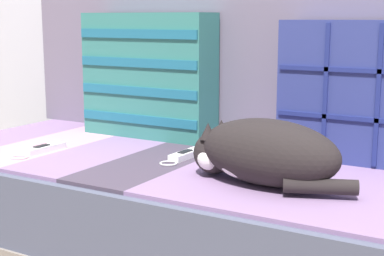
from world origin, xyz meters
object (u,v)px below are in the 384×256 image
Objects in this scene: sleeping_cat at (261,153)px; couch at (203,222)px; throw_pillow_striped at (149,75)px; game_remote_far at (42,149)px; game_remote_near at (186,155)px; throw_pillow_quilted at (358,92)px.

couch is at bearing 147.62° from sleeping_cat.
throw_pillow_striped reaches higher than game_remote_far.
sleeping_cat is 0.69m from game_remote_far.
sleeping_cat is 2.23× the size of game_remote_near.
game_remote_near is 0.43m from game_remote_far.
throw_pillow_striped is 0.39m from game_remote_near.
sleeping_cat reaches higher than game_remote_far.
throw_pillow_quilted is at bearing 23.92° from game_remote_far.
sleeping_cat is at bearing -24.66° from game_remote_near.
throw_pillow_quilted is 0.39m from sleeping_cat.
throw_pillow_striped reaches higher than couch.
couch is 9.12× the size of game_remote_far.
throw_pillow_striped is 1.06× the size of sleeping_cat.
throw_pillow_quilted reaches higher than couch.
throw_pillow_striped reaches higher than sleeping_cat.
game_remote_far is (-0.45, -0.17, 0.20)m from couch.
sleeping_cat reaches higher than game_remote_near.
game_remote_far is at bearing -109.93° from throw_pillow_striped.
throw_pillow_quilted is 0.50m from game_remote_near.
couch is 4.07× the size of sleeping_cat.
sleeping_cat reaches higher than couch.
game_remote_near is at bearing 155.34° from sleeping_cat.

